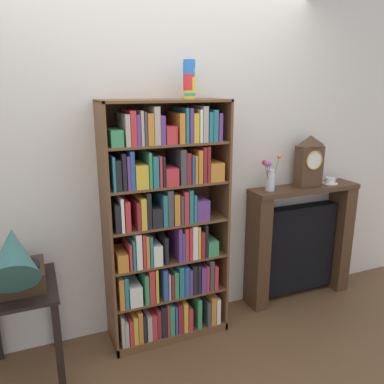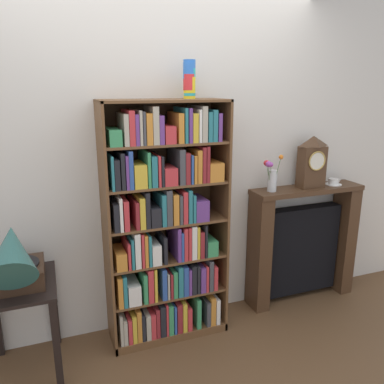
% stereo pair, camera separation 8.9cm
% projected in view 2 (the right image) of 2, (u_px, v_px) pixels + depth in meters
% --- Properties ---
extents(ground_plane, '(7.74, 6.40, 0.02)m').
position_uv_depth(ground_plane, '(173.00, 340.00, 2.94)').
color(ground_plane, brown).
extents(wall_back, '(4.74, 0.08, 2.60)m').
position_uv_depth(wall_back, '(173.00, 162.00, 2.95)').
color(wall_back, silver).
rests_on(wall_back, ground).
extents(bookshelf, '(0.87, 0.35, 1.77)m').
position_uv_depth(bookshelf, '(164.00, 231.00, 2.81)').
color(bookshelf, brown).
rests_on(bookshelf, ground).
extents(cup_stack, '(0.09, 0.09, 0.26)m').
position_uv_depth(cup_stack, '(189.00, 79.00, 2.65)').
color(cup_stack, yellow).
rests_on(cup_stack, bookshelf).
extents(side_table_left, '(0.45, 0.55, 0.65)m').
position_uv_depth(side_table_left, '(21.00, 306.00, 2.49)').
color(side_table_left, black).
rests_on(side_table_left, ground).
extents(gramophone, '(0.32, 0.53, 0.50)m').
position_uv_depth(gramophone, '(13.00, 259.00, 2.30)').
color(gramophone, '#382316').
rests_on(gramophone, side_table_left).
extents(fireplace_mantel, '(1.00, 0.25, 1.03)m').
position_uv_depth(fireplace_mantel, '(302.00, 244.00, 3.41)').
color(fireplace_mantel, '#472D1C').
rests_on(fireplace_mantel, ground).
extents(mantel_clock, '(0.21, 0.13, 0.43)m').
position_uv_depth(mantel_clock, '(312.00, 162.00, 3.21)').
color(mantel_clock, '#472D1C').
rests_on(mantel_clock, fireplace_mantel).
extents(flower_vase, '(0.14, 0.12, 0.31)m').
position_uv_depth(flower_vase, '(272.00, 177.00, 3.10)').
color(flower_vase, silver).
rests_on(flower_vase, fireplace_mantel).
extents(teacup_with_saucer, '(0.14, 0.14, 0.05)m').
position_uv_depth(teacup_with_saucer, '(333.00, 182.00, 3.34)').
color(teacup_with_saucer, white).
rests_on(teacup_with_saucer, fireplace_mantel).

